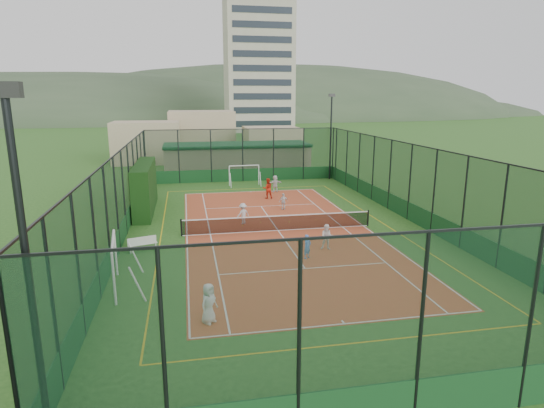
% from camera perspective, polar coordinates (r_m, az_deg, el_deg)
% --- Properties ---
extents(ground, '(300.00, 300.00, 0.00)m').
position_cam_1_polar(ground, '(27.74, 0.78, -3.37)').
color(ground, '#2A581E').
rests_on(ground, ground).
extents(court_slab, '(11.17, 23.97, 0.01)m').
position_cam_1_polar(court_slab, '(27.74, 0.78, -3.36)').
color(court_slab, '#C13E2A').
rests_on(court_slab, ground).
extents(tennis_net, '(11.67, 0.12, 1.06)m').
position_cam_1_polar(tennis_net, '(27.59, 0.79, -2.32)').
color(tennis_net, black).
rests_on(tennis_net, ground).
extents(perimeter_fence, '(18.12, 34.12, 5.00)m').
position_cam_1_polar(perimeter_fence, '(27.13, 0.80, 1.69)').
color(perimeter_fence, black).
rests_on(perimeter_fence, ground).
extents(floodlight_sw, '(0.60, 0.26, 8.25)m').
position_cam_1_polar(floodlight_sw, '(10.69, -28.06, -9.44)').
color(floodlight_sw, black).
rests_on(floodlight_sw, ground).
extents(floodlight_ne, '(0.60, 0.26, 8.25)m').
position_cam_1_polar(floodlight_ne, '(45.02, 7.38, 8.32)').
color(floodlight_ne, black).
rests_on(floodlight_ne, ground).
extents(clubhouse, '(15.20, 7.20, 3.15)m').
position_cam_1_polar(clubhouse, '(48.75, -4.42, 5.75)').
color(clubhouse, tan).
rests_on(clubhouse, ground).
extents(apartment_tower, '(15.00, 12.00, 30.00)m').
position_cam_1_polar(apartment_tower, '(109.64, -1.74, 17.01)').
color(apartment_tower, beige).
rests_on(apartment_tower, ground).
extents(distant_hills, '(200.00, 60.00, 24.00)m').
position_cam_1_polar(distant_hills, '(176.29, -9.20, 10.58)').
color(distant_hills, '#384C33').
rests_on(distant_hills, ground).
extents(hedge_left, '(1.16, 7.76, 3.39)m').
position_cam_1_polar(hedge_left, '(33.43, -15.67, 2.01)').
color(hedge_left, black).
rests_on(hedge_left, ground).
extents(white_bench, '(1.55, 0.85, 0.84)m').
position_cam_1_polar(white_bench, '(25.04, -15.95, -4.76)').
color(white_bench, white).
rests_on(white_bench, ground).
extents(futsal_goal_near, '(3.41, 1.34, 2.14)m').
position_cam_1_polar(futsal_goal_near, '(20.37, -19.13, -7.26)').
color(futsal_goal_near, white).
rests_on(futsal_goal_near, ground).
extents(futsal_goal_far, '(2.87, 0.97, 1.83)m').
position_cam_1_polar(futsal_goal_far, '(41.84, -3.52, 3.59)').
color(futsal_goal_far, white).
rests_on(futsal_goal_far, ground).
extents(child_near_left, '(0.85, 0.85, 1.49)m').
position_cam_1_polar(child_near_left, '(16.81, -7.94, -12.24)').
color(child_near_left, white).
rests_on(child_near_left, court_slab).
extents(child_near_mid, '(0.54, 0.50, 1.23)m').
position_cam_1_polar(child_near_mid, '(23.00, 4.46, -5.34)').
color(child_near_mid, '#4B7FD6').
rests_on(child_near_mid, court_slab).
extents(child_near_right, '(0.80, 0.71, 1.38)m').
position_cam_1_polar(child_near_right, '(24.37, 6.93, -4.13)').
color(child_near_right, white).
rests_on(child_near_right, court_slab).
extents(child_far_left, '(1.00, 0.82, 1.35)m').
position_cam_1_polar(child_far_left, '(29.09, -3.66, -1.21)').
color(child_far_left, silver).
rests_on(child_far_left, court_slab).
extents(child_far_right, '(0.74, 0.42, 1.19)m').
position_cam_1_polar(child_far_right, '(32.75, 1.45, 0.32)').
color(child_far_right, white).
rests_on(child_far_right, court_slab).
extents(child_far_back, '(1.40, 0.76, 1.44)m').
position_cam_1_polar(child_far_back, '(38.84, 0.38, 2.59)').
color(child_far_back, white).
rests_on(child_far_back, court_slab).
extents(coach, '(0.83, 0.67, 1.63)m').
position_cam_1_polar(coach, '(36.31, -0.55, 1.98)').
color(coach, red).
rests_on(coach, court_slab).
extents(tennis_balls, '(5.03, 1.42, 0.07)m').
position_cam_1_polar(tennis_balls, '(29.19, 0.61, -2.43)').
color(tennis_balls, '#CCE033').
rests_on(tennis_balls, court_slab).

